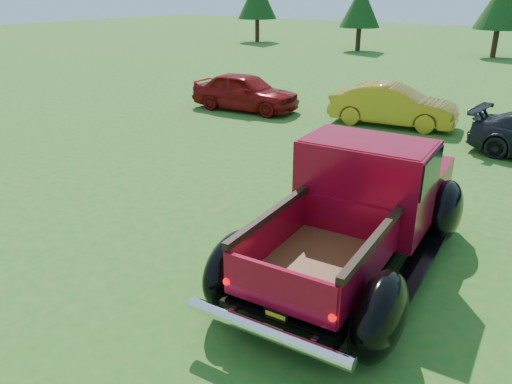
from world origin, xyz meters
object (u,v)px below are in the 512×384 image
pickup_truck (363,204)px  show_car_yellow (393,105)px  tree_mid_left (502,4)px  show_car_red (245,92)px  tree_west (361,6)px

pickup_truck → show_car_yellow: 9.48m
pickup_truck → show_car_yellow: pickup_truck is taller
show_car_yellow → tree_mid_left: bearing=-6.0°
tree_mid_left → show_car_yellow: size_ratio=1.20×
tree_mid_left → show_car_red: size_ratio=1.20×
show_car_red → show_car_yellow: show_car_red is taller
pickup_truck → show_car_red: bearing=132.3°
pickup_truck → show_car_red: size_ratio=1.42×
pickup_truck → tree_west: bearing=110.6°
show_car_red → show_car_yellow: bearing=-84.4°
tree_west → show_car_yellow: (10.50, -19.13, -2.42)m
pickup_truck → tree_mid_left: bearing=93.5°
pickup_truck → show_car_yellow: (-3.09, 8.96, -0.32)m
tree_west → show_car_red: (5.08, -20.29, -2.40)m
pickup_truck → show_car_yellow: size_ratio=1.42×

